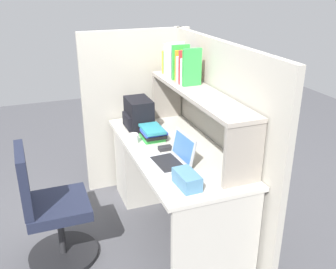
{
  "coord_description": "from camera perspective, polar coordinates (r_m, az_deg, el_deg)",
  "views": [
    {
      "loc": [
        2.58,
        -1.02,
        2.0
      ],
      "look_at": [
        0.0,
        -0.05,
        0.85
      ],
      "focal_mm": 41.02,
      "sensor_mm": 36.0,
      "label": 1
    }
  ],
  "objects": [
    {
      "name": "laptop",
      "position": [
        2.78,
        0.94,
        -3.43
      ],
      "size": [
        0.33,
        0.27,
        0.22
      ],
      "color": "#B7BABF",
      "rests_on": "desk"
    },
    {
      "name": "ground_plane",
      "position": [
        3.42,
        0.8,
        -13.14
      ],
      "size": [
        8.0,
        8.0,
        0.0
      ],
      "primitive_type": "plane",
      "color": "#4C4C51"
    },
    {
      "name": "tissue_box",
      "position": [
        2.49,
        2.83,
        -6.71
      ],
      "size": [
        0.23,
        0.13,
        0.1
      ],
      "primitive_type": "cube",
      "rotation": [
        0.0,
        0.0,
        0.05
      ],
      "color": "teal",
      "rests_on": "desk"
    },
    {
      "name": "desk_book_stack",
      "position": [
        3.19,
        -2.28,
        0.19
      ],
      "size": [
        0.26,
        0.19,
        0.1
      ],
      "color": "green",
      "rests_on": "desk"
    },
    {
      "name": "paper_cup",
      "position": [
        3.13,
        -5.12,
        -0.61
      ],
      "size": [
        0.08,
        0.08,
        0.08
      ],
      "primitive_type": "cylinder",
      "color": "white",
      "rests_on": "desk"
    },
    {
      "name": "computer_mouse",
      "position": [
        3.0,
        -0.43,
        -2.05
      ],
      "size": [
        0.06,
        0.1,
        0.03
      ],
      "primitive_type": "cube",
      "rotation": [
        0.0,
        0.0,
        0.0
      ],
      "color": "#262628",
      "rests_on": "desk"
    },
    {
      "name": "cubicle_partition_rear",
      "position": [
        3.18,
        7.26,
        -0.2
      ],
      "size": [
        1.84,
        0.05,
        1.55
      ],
      "primitive_type": "cube",
      "color": "#B2ADA0",
      "rests_on": "ground_plane"
    },
    {
      "name": "overhead_hutch",
      "position": [
        3.0,
        4.49,
        4.74
      ],
      "size": [
        1.44,
        0.28,
        0.45
      ],
      "color": "gray",
      "rests_on": "desk"
    },
    {
      "name": "reference_books_on_shelf",
      "position": [
        3.27,
        1.88,
        10.39
      ],
      "size": [
        0.49,
        0.18,
        0.3
      ],
      "color": "yellow",
      "rests_on": "overhead_hutch"
    },
    {
      "name": "cubicle_partition_left",
      "position": [
        3.77,
        -4.56,
        3.59
      ],
      "size": [
        0.05,
        1.06,
        1.55
      ],
      "primitive_type": "cube",
      "color": "#B2ADA0",
      "rests_on": "ground_plane"
    },
    {
      "name": "office_chair",
      "position": [
        2.97,
        -17.01,
        -11.29
      ],
      "size": [
        0.52,
        0.52,
        0.93
      ],
      "rotation": [
        0.0,
        0.0,
        3.16
      ],
      "color": "black",
      "rests_on": "ground_plane"
    },
    {
      "name": "desk",
      "position": [
        3.52,
        -1.47,
        -4.31
      ],
      "size": [
        1.6,
        0.7,
        0.73
      ],
      "color": "beige",
      "rests_on": "ground_plane"
    },
    {
      "name": "backpack",
      "position": [
        3.42,
        -4.46,
        3.07
      ],
      "size": [
        0.3,
        0.23,
        0.27
      ],
      "color": "black",
      "rests_on": "desk"
    }
  ]
}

